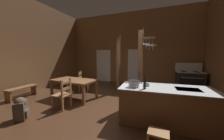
{
  "coord_description": "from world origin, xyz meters",
  "views": [
    {
      "loc": [
        1.67,
        -3.5,
        1.63
      ],
      "look_at": [
        0.02,
        0.8,
        1.11
      ],
      "focal_mm": 19.24,
      "sensor_mm": 36.0,
      "label": 1
    }
  ],
  "objects_px": {
    "ladderback_chair_near_window": "(83,82)",
    "bottle_tall_on_counter": "(145,83)",
    "backpack": "(21,108)",
    "stockpot_on_counter": "(134,84)",
    "mixing_bowl_on_counter": "(146,85)",
    "ladderback_chair_by_post": "(63,94)",
    "stove_range": "(189,81)",
    "bench_along_left_wall": "(22,91)",
    "bottle_short_on_counter": "(139,79)",
    "step_stool": "(158,138)",
    "kitchen_island": "(165,105)",
    "dining_table": "(74,82)"
  },
  "relations": [
    {
      "from": "ladderback_chair_near_window",
      "to": "bottle_tall_on_counter",
      "type": "bearing_deg",
      "value": -32.18
    },
    {
      "from": "backpack",
      "to": "stockpot_on_counter",
      "type": "xyz_separation_m",
      "value": [
        2.72,
        0.97,
        0.65
      ]
    },
    {
      "from": "backpack",
      "to": "mixing_bowl_on_counter",
      "type": "distance_m",
      "value": 3.28
    },
    {
      "from": "ladderback_chair_near_window",
      "to": "ladderback_chair_by_post",
      "type": "distance_m",
      "value": 1.9
    },
    {
      "from": "stove_range",
      "to": "bench_along_left_wall",
      "type": "height_order",
      "value": "stove_range"
    },
    {
      "from": "stove_range",
      "to": "ladderback_chair_near_window",
      "type": "bearing_deg",
      "value": -159.2
    },
    {
      "from": "bench_along_left_wall",
      "to": "mixing_bowl_on_counter",
      "type": "height_order",
      "value": "mixing_bowl_on_counter"
    },
    {
      "from": "bottle_tall_on_counter",
      "to": "stove_range",
      "type": "bearing_deg",
      "value": 65.44
    },
    {
      "from": "ladderback_chair_near_window",
      "to": "bottle_short_on_counter",
      "type": "xyz_separation_m",
      "value": [
        2.78,
        -1.36,
        0.57
      ]
    },
    {
      "from": "stockpot_on_counter",
      "to": "backpack",
      "type": "bearing_deg",
      "value": -160.37
    },
    {
      "from": "stove_range",
      "to": "bottle_short_on_counter",
      "type": "distance_m",
      "value": 3.69
    },
    {
      "from": "ladderback_chair_by_post",
      "to": "stockpot_on_counter",
      "type": "xyz_separation_m",
      "value": [
        2.21,
        0.04,
        0.52
      ]
    },
    {
      "from": "bottle_short_on_counter",
      "to": "bench_along_left_wall",
      "type": "bearing_deg",
      "value": -176.21
    },
    {
      "from": "bottle_tall_on_counter",
      "to": "ladderback_chair_by_post",
      "type": "bearing_deg",
      "value": 178.85
    },
    {
      "from": "step_stool",
      "to": "ladderback_chair_by_post",
      "type": "distance_m",
      "value": 2.9
    },
    {
      "from": "bench_along_left_wall",
      "to": "bottle_tall_on_counter",
      "type": "xyz_separation_m",
      "value": [
        4.69,
        -0.22,
        0.73
      ]
    },
    {
      "from": "step_stool",
      "to": "ladderback_chair_near_window",
      "type": "bearing_deg",
      "value": 142.66
    },
    {
      "from": "step_stool",
      "to": "bench_along_left_wall",
      "type": "relative_size",
      "value": 0.34
    },
    {
      "from": "step_stool",
      "to": "ladderback_chair_by_post",
      "type": "height_order",
      "value": "ladderback_chair_by_post"
    },
    {
      "from": "kitchen_island",
      "to": "stockpot_on_counter",
      "type": "xyz_separation_m",
      "value": [
        -0.73,
        -0.22,
        0.53
      ]
    },
    {
      "from": "step_stool",
      "to": "bottle_short_on_counter",
      "type": "xyz_separation_m",
      "value": [
        -0.54,
        1.17,
        0.85
      ]
    },
    {
      "from": "ladderback_chair_near_window",
      "to": "stockpot_on_counter",
      "type": "height_order",
      "value": "stockpot_on_counter"
    },
    {
      "from": "bottle_tall_on_counter",
      "to": "ladderback_chair_near_window",
      "type": "bearing_deg",
      "value": 147.82
    },
    {
      "from": "kitchen_island",
      "to": "dining_table",
      "type": "height_order",
      "value": "kitchen_island"
    },
    {
      "from": "step_stool",
      "to": "dining_table",
      "type": "relative_size",
      "value": 0.21
    },
    {
      "from": "ladderback_chair_by_post",
      "to": "bottle_tall_on_counter",
      "type": "relative_size",
      "value": 2.75
    },
    {
      "from": "step_stool",
      "to": "bottle_tall_on_counter",
      "type": "distance_m",
      "value": 1.11
    },
    {
      "from": "mixing_bowl_on_counter",
      "to": "stockpot_on_counter",
      "type": "bearing_deg",
      "value": -140.66
    },
    {
      "from": "step_stool",
      "to": "bottle_tall_on_counter",
      "type": "xyz_separation_m",
      "value": [
        -0.32,
        0.65,
        0.85
      ]
    },
    {
      "from": "bench_along_left_wall",
      "to": "mixing_bowl_on_counter",
      "type": "relative_size",
      "value": 6.82
    },
    {
      "from": "stockpot_on_counter",
      "to": "bottle_short_on_counter",
      "type": "bearing_deg",
      "value": 82.99
    },
    {
      "from": "bottle_tall_on_counter",
      "to": "bottle_short_on_counter",
      "type": "bearing_deg",
      "value": 112.09
    },
    {
      "from": "stove_range",
      "to": "bottle_tall_on_counter",
      "type": "relative_size",
      "value": 3.83
    },
    {
      "from": "backpack",
      "to": "bottle_short_on_counter",
      "type": "bearing_deg",
      "value": 26.87
    },
    {
      "from": "bottle_tall_on_counter",
      "to": "backpack",
      "type": "bearing_deg",
      "value": -163.49
    },
    {
      "from": "ladderback_chair_near_window",
      "to": "backpack",
      "type": "bearing_deg",
      "value": -89.98
    },
    {
      "from": "mixing_bowl_on_counter",
      "to": "bottle_short_on_counter",
      "type": "bearing_deg",
      "value": 135.9
    },
    {
      "from": "ladderback_chair_near_window",
      "to": "backpack",
      "type": "distance_m",
      "value": 2.77
    },
    {
      "from": "ladderback_chair_by_post",
      "to": "bench_along_left_wall",
      "type": "bearing_deg",
      "value": 175.48
    },
    {
      "from": "stove_range",
      "to": "stockpot_on_counter",
      "type": "distance_m",
      "value": 4.08
    },
    {
      "from": "dining_table",
      "to": "mixing_bowl_on_counter",
      "type": "height_order",
      "value": "mixing_bowl_on_counter"
    },
    {
      "from": "kitchen_island",
      "to": "bench_along_left_wall",
      "type": "relative_size",
      "value": 1.95
    },
    {
      "from": "dining_table",
      "to": "bottle_tall_on_counter",
      "type": "height_order",
      "value": "bottle_tall_on_counter"
    },
    {
      "from": "ladderback_chair_by_post",
      "to": "bench_along_left_wall",
      "type": "distance_m",
      "value": 2.23
    },
    {
      "from": "stockpot_on_counter",
      "to": "stove_range",
      "type": "bearing_deg",
      "value": 61.52
    },
    {
      "from": "kitchen_island",
      "to": "backpack",
      "type": "height_order",
      "value": "kitchen_island"
    },
    {
      "from": "bench_along_left_wall",
      "to": "backpack",
      "type": "relative_size",
      "value": 1.9
    },
    {
      "from": "kitchen_island",
      "to": "step_stool",
      "type": "height_order",
      "value": "kitchen_island"
    },
    {
      "from": "kitchen_island",
      "to": "stove_range",
      "type": "relative_size",
      "value": 1.67
    },
    {
      "from": "backpack",
      "to": "bottle_short_on_counter",
      "type": "distance_m",
      "value": 3.19
    }
  ]
}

